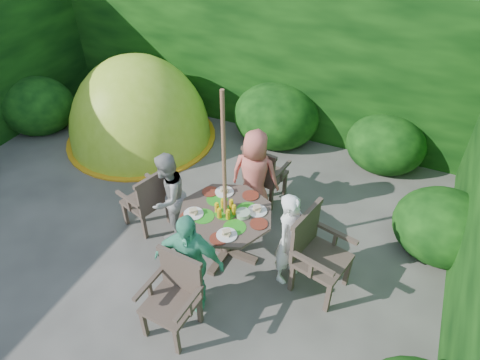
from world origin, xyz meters
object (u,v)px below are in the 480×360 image
at_px(garden_chair_left, 148,199).
at_px(child_back, 255,176).
at_px(parasol_pole, 225,183).
at_px(garden_chair_front, 174,295).
at_px(child_front, 189,262).
at_px(dome_tent, 142,138).
at_px(patio_table, 226,219).
at_px(child_left, 168,197).
at_px(garden_chair_back, 263,174).
at_px(garden_chair_right, 316,252).
at_px(child_right, 290,239).

bearing_deg(garden_chair_left, child_back, 141.20).
distance_m(parasol_pole, garden_chair_front, 1.27).
height_order(child_front, dome_tent, dome_tent).
relative_size(garden_chair_left, dome_tent, 0.30).
bearing_deg(patio_table, child_back, 88.48).
relative_size(garden_chair_front, child_front, 0.69).
height_order(garden_chair_left, child_front, child_front).
xyz_separation_m(garden_chair_front, child_left, (-0.77, 1.13, 0.13)).
bearing_deg(dome_tent, garden_chair_back, -9.94).
relative_size(garden_chair_right, garden_chair_front, 1.11).
distance_m(child_front, dome_tent, 3.60).
height_order(child_back, child_front, child_back).
height_order(garden_chair_back, child_front, child_front).
relative_size(child_front, dome_tent, 0.44).
height_order(patio_table, child_back, child_back).
relative_size(garden_chair_right, child_front, 0.77).
distance_m(garden_chair_back, child_front, 1.91).
distance_m(patio_table, child_right, 0.80).
bearing_deg(child_right, child_front, 149.27).
xyz_separation_m(garden_chair_left, child_right, (1.91, -0.04, 0.14)).
bearing_deg(dome_tent, garden_chair_front, -44.77).
relative_size(patio_table, child_left, 0.98).
relative_size(patio_table, dome_tent, 0.41).
bearing_deg(patio_table, garden_chair_left, 179.24).
xyz_separation_m(garden_chair_right, garden_chair_back, (-1.07, 1.12, -0.05)).
relative_size(parasol_pole, garden_chair_front, 2.52).
height_order(garden_chair_right, child_back, child_back).
height_order(parasol_pole, garden_chair_right, parasol_pole).
bearing_deg(dome_tent, child_left, -41.19).
height_order(child_left, child_front, child_front).
xyz_separation_m(garden_chair_front, dome_tent, (-2.45, 2.86, -0.47)).
bearing_deg(dome_tent, parasol_pole, -30.64).
bearing_deg(child_front, garden_chair_left, 131.12).
xyz_separation_m(garden_chair_front, child_front, (0.01, 0.30, 0.16)).
bearing_deg(child_front, garden_chair_back, 76.54).
bearing_deg(parasol_pole, child_front, -91.79).
relative_size(garden_chair_front, child_right, 0.74).
distance_m(garden_chair_back, child_right, 1.37).
distance_m(garden_chair_left, garden_chair_back, 1.57).
bearing_deg(garden_chair_back, parasol_pole, 96.00).
height_order(child_right, child_front, child_front).
bearing_deg(child_left, garden_chair_front, 30.18).
height_order(child_right, dome_tent, dome_tent).
bearing_deg(garden_chair_right, child_right, 104.56).
distance_m(patio_table, garden_chair_left, 1.12).
bearing_deg(child_front, dome_tent, 121.98).
distance_m(parasol_pole, child_front, 0.93).
bearing_deg(child_left, child_front, 39.10).
xyz_separation_m(garden_chair_right, dome_tent, (-3.58, 1.77, -0.52)).
bearing_deg(child_right, garden_chair_right, -72.45).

